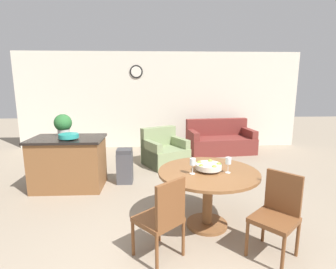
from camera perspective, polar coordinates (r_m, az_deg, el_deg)
wall_back at (r=7.56m, az=-1.94°, el=7.43°), size 8.00×0.09×2.70m
dining_table at (r=3.44m, az=8.71°, el=-10.53°), size 1.28×1.28×0.75m
dining_chair_near_left at (r=2.84m, az=-1.15°, el=-17.23°), size 0.59×0.59×0.90m
dining_chair_near_right at (r=3.15m, az=22.72°, el=-15.14°), size 0.59×0.59×0.90m
fruit_bowl at (r=3.36m, az=8.83°, el=-6.84°), size 0.33×0.33×0.12m
wine_glass_left at (r=3.21m, az=5.38°, el=-6.08°), size 0.07×0.07×0.20m
wine_glass_right at (r=3.32m, az=12.99°, el=-5.72°), size 0.07×0.07×0.20m
kitchen_island at (r=4.97m, az=-20.77°, el=-5.78°), size 1.24×0.79×0.91m
teal_bowl at (r=4.71m, az=-20.80°, el=-0.31°), size 0.33×0.33×0.09m
potted_plant at (r=5.04m, az=-21.88°, el=2.10°), size 0.31×0.31×0.39m
trash_bin at (r=4.99m, az=-9.38°, el=-6.78°), size 0.29×0.28×0.65m
couch at (r=7.20m, az=11.22°, el=-1.46°), size 1.81×1.10×0.87m
armchair at (r=5.99m, az=-0.78°, el=-3.93°), size 1.14×1.12×0.83m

